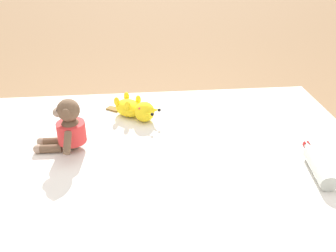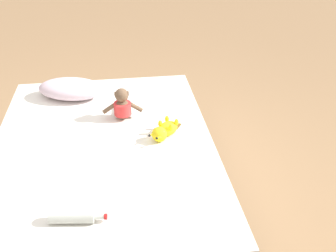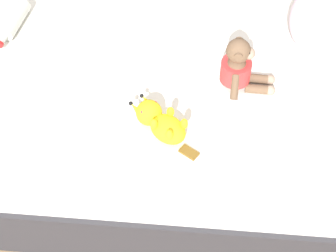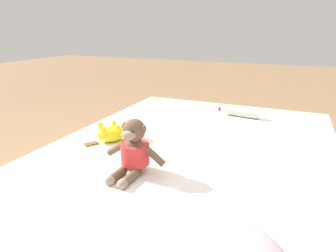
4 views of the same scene
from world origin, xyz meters
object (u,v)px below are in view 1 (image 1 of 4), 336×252
at_px(bed, 145,205).
at_px(plush_monkey, 68,129).
at_px(glass_bottle, 319,166).
at_px(plush_yellow_creature, 135,109).

xyz_separation_m(bed, plush_monkey, (0.14, 0.31, 0.33)).
xyz_separation_m(plush_monkey, glass_bottle, (-0.28, -1.00, -0.06)).
bearing_deg(bed, plush_monkey, 65.97).
bearing_deg(glass_bottle, plush_yellow_creature, 52.38).
relative_size(bed, glass_bottle, 7.04).
xyz_separation_m(bed, glass_bottle, (-0.14, -0.68, 0.26)).
bearing_deg(glass_bottle, plush_monkey, 74.08).
xyz_separation_m(bed, plush_yellow_creature, (0.40, 0.02, 0.28)).
relative_size(plush_monkey, glass_bottle, 1.00).
height_order(bed, glass_bottle, glass_bottle).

